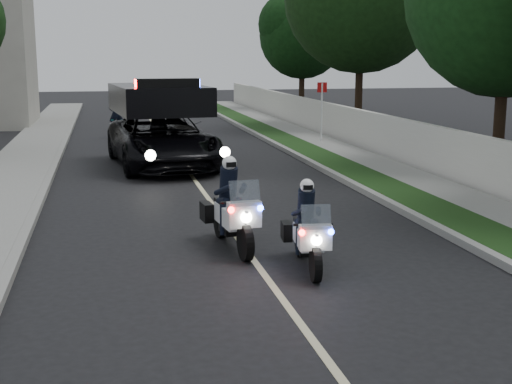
{
  "coord_description": "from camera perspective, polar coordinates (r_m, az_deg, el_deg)",
  "views": [
    {
      "loc": [
        -2.46,
        -11.78,
        3.56
      ],
      "look_at": [
        0.29,
        0.98,
        1.0
      ],
      "focal_mm": 49.19,
      "sensor_mm": 36.0,
      "label": 1
    }
  ],
  "objects": [
    {
      "name": "police_moto_right",
      "position": [
        12.03,
        4.18,
        -6.15
      ],
      "size": [
        0.82,
        1.85,
        1.52
      ],
      "primitive_type": null,
      "rotation": [
        0.0,
        0.0,
        -0.11
      ],
      "color": "silver",
      "rests_on": "ground"
    },
    {
      "name": "property_wall",
      "position": [
        23.96,
        11.5,
        4.14
      ],
      "size": [
        0.22,
        60.0,
        1.5
      ],
      "primitive_type": "cube",
      "color": "beige",
      "rests_on": "ground"
    },
    {
      "name": "grass_verge",
      "position": [
        23.23,
        6.22,
        2.41
      ],
      "size": [
        1.2,
        60.0,
        0.16
      ],
      "primitive_type": "cube",
      "color": "#193814",
      "rests_on": "ground"
    },
    {
      "name": "lane_marking",
      "position": [
        22.21,
        -5.63,
        1.83
      ],
      "size": [
        0.12,
        50.0,
        0.01
      ],
      "primitive_type": "cube",
      "color": "#BFB78C",
      "rests_on": "ground"
    },
    {
      "name": "curb_right",
      "position": [
        23.02,
        4.57,
        2.36
      ],
      "size": [
        0.2,
        60.0,
        0.15
      ],
      "primitive_type": "cube",
      "color": "gray",
      "rests_on": "ground"
    },
    {
      "name": "bicycle",
      "position": [
        31.1,
        -11.24,
        4.32
      ],
      "size": [
        0.75,
        1.68,
        0.85
      ],
      "primitive_type": "imported",
      "rotation": [
        0.0,
        0.0,
        0.11
      ],
      "color": "black",
      "rests_on": "ground"
    },
    {
      "name": "sign_post",
      "position": [
        28.38,
        5.31,
        3.85
      ],
      "size": [
        0.42,
        0.42,
        2.57
      ],
      "primitive_type": null,
      "rotation": [
        0.0,
        0.0,
        -0.05
      ],
      "color": "red",
      "rests_on": "ground"
    },
    {
      "name": "tree_right_d",
      "position": [
        34.88,
        8.27,
        5.13
      ],
      "size": [
        9.72,
        9.72,
        12.32
      ],
      "primitive_type": null,
      "rotation": [
        0.0,
        0.0,
        0.41
      ],
      "color": "#173712",
      "rests_on": "ground"
    },
    {
      "name": "police_moto_left",
      "position": [
        13.2,
        -1.96,
        -4.56
      ],
      "size": [
        0.91,
        2.1,
        1.73
      ],
      "primitive_type": null,
      "rotation": [
        0.0,
        0.0,
        0.1
      ],
      "color": "silver",
      "rests_on": "ground"
    },
    {
      "name": "cyclist",
      "position": [
        31.1,
        -11.24,
        4.32
      ],
      "size": [
        0.63,
        0.44,
        1.7
      ],
      "primitive_type": "imported",
      "rotation": [
        0.0,
        0.0,
        3.19
      ],
      "color": "black",
      "rests_on": "ground"
    },
    {
      "name": "tree_right_c",
      "position": [
        24.15,
        18.96,
        2.02
      ],
      "size": [
        7.41,
        7.41,
        10.18
      ],
      "primitive_type": null,
      "rotation": [
        0.0,
        0.0,
        0.25
      ],
      "color": "black",
      "rests_on": "ground"
    },
    {
      "name": "ground",
      "position": [
        12.56,
        -0.33,
        -5.38
      ],
      "size": [
        120.0,
        120.0,
        0.0
      ],
      "primitive_type": "plane",
      "color": "black",
      "rests_on": "ground"
    },
    {
      "name": "curb_left",
      "position": [
        22.12,
        -16.24,
        1.59
      ],
      "size": [
        0.2,
        60.0,
        0.15
      ],
      "primitive_type": "cube",
      "color": "gray",
      "rests_on": "ground"
    },
    {
      "name": "sidewalk_left",
      "position": [
        22.23,
        -19.07,
        1.48
      ],
      "size": [
        2.0,
        60.0,
        0.16
      ],
      "primitive_type": "cube",
      "color": "gray",
      "rests_on": "ground"
    },
    {
      "name": "tree_right_e",
      "position": [
        46.46,
        3.71,
        6.69
      ],
      "size": [
        5.85,
        5.85,
        9.28
      ],
      "primitive_type": null,
      "rotation": [
        0.0,
        0.0,
        -0.05
      ],
      "color": "black",
      "rests_on": "ground"
    },
    {
      "name": "police_suv",
      "position": [
        22.9,
        -7.6,
        2.06
      ],
      "size": [
        3.53,
        6.56,
        3.06
      ],
      "primitive_type": "imported",
      "rotation": [
        0.0,
        0.0,
        0.1
      ],
      "color": "black",
      "rests_on": "ground"
    },
    {
      "name": "tree_right_b",
      "position": [
        23.61,
        18.97,
        1.82
      ],
      "size": [
        6.61,
        6.61,
        10.47
      ],
      "primitive_type": null,
      "rotation": [
        0.0,
        0.0,
        0.05
      ],
      "color": "#174316",
      "rests_on": "ground"
    },
    {
      "name": "sidewalk_right",
      "position": [
        23.66,
        9.22,
        2.5
      ],
      "size": [
        1.4,
        60.0,
        0.16
      ],
      "primitive_type": "cube",
      "color": "gray",
      "rests_on": "ground"
    }
  ]
}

